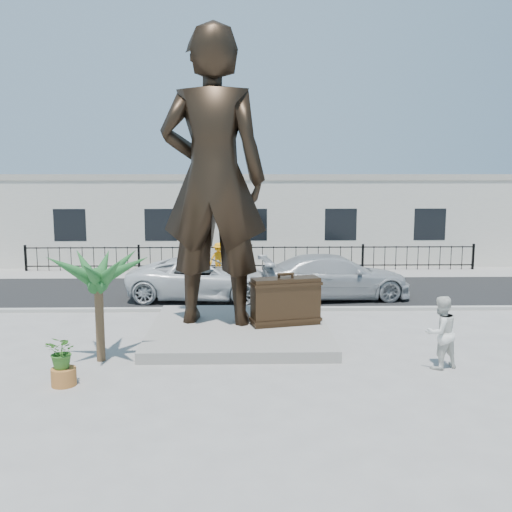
% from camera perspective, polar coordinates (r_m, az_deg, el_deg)
% --- Properties ---
extents(ground, '(100.00, 100.00, 0.00)m').
position_cam_1_polar(ground, '(15.62, 0.16, -9.45)').
color(ground, '#9E9991').
rests_on(ground, ground).
extents(street, '(40.00, 7.00, 0.01)m').
position_cam_1_polar(street, '(23.36, -0.32, -3.44)').
color(street, black).
rests_on(street, ground).
extents(curb, '(40.00, 0.25, 0.12)m').
position_cam_1_polar(curb, '(19.94, -0.16, -5.34)').
color(curb, '#A5A399').
rests_on(curb, ground).
extents(far_sidewalk, '(40.00, 2.50, 0.02)m').
position_cam_1_polar(far_sidewalk, '(27.29, -0.45, -1.72)').
color(far_sidewalk, '#9E9991').
rests_on(far_sidewalk, ground).
extents(plinth, '(5.20, 5.20, 0.30)m').
position_cam_1_polar(plinth, '(17.01, -1.66, -7.44)').
color(plinth, gray).
rests_on(plinth, ground).
extents(fence, '(22.00, 0.10, 1.20)m').
position_cam_1_polar(fence, '(27.98, -0.48, -0.25)').
color(fence, black).
rests_on(fence, ground).
extents(building, '(28.00, 7.00, 4.40)m').
position_cam_1_polar(building, '(31.97, -0.58, 3.71)').
color(building, silver).
rests_on(building, ground).
extents(statue, '(3.37, 2.44, 8.59)m').
position_cam_1_polar(statue, '(16.86, -4.32, 7.71)').
color(statue, black).
rests_on(statue, plinth).
extents(suitcase, '(2.09, 1.09, 1.41)m').
position_cam_1_polar(suitcase, '(16.94, 2.97, -4.53)').
color(suitcase, '#342416').
rests_on(suitcase, plinth).
extents(tourist, '(1.07, 0.96, 1.80)m').
position_cam_1_polar(tourist, '(14.76, 17.98, -7.28)').
color(tourist, silver).
rests_on(tourist, ground).
extents(car_white, '(5.85, 3.07, 1.57)m').
position_cam_1_polar(car_white, '(21.76, -5.28, -2.23)').
color(car_white, silver).
rests_on(car_white, street).
extents(car_silver, '(5.95, 2.93, 1.66)m').
position_cam_1_polar(car_silver, '(21.95, 7.89, -2.06)').
color(car_silver, '#A6A9AB').
rests_on(car_silver, street).
extents(worker, '(1.12, 0.99, 1.51)m').
position_cam_1_polar(worker, '(26.80, -3.76, -0.27)').
color(worker, orange).
rests_on(worker, far_sidewalk).
extents(palm_tree, '(1.80, 1.80, 3.20)m').
position_cam_1_polar(palm_tree, '(15.36, -15.21, -10.06)').
color(palm_tree, '#1E5223').
rests_on(palm_tree, ground).
extents(planter, '(0.56, 0.56, 0.40)m').
position_cam_1_polar(planter, '(13.86, -18.67, -11.37)').
color(planter, '#AA652D').
rests_on(planter, ground).
extents(shrub, '(0.86, 0.80, 0.77)m').
position_cam_1_polar(shrub, '(13.68, -18.78, -9.06)').
color(shrub, '#356C23').
rests_on(shrub, planter).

